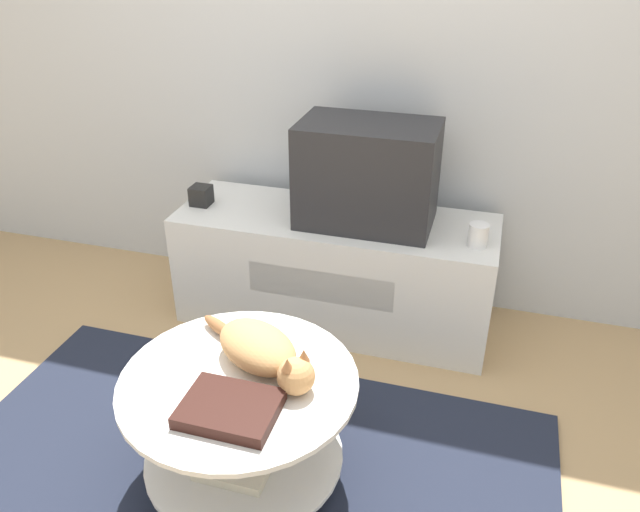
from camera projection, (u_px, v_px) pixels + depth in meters
The scene contains 10 objects.
ground_plane at pixel (240, 481), 2.09m from camera, with size 12.00×12.00×0.00m, color tan.
wall_back at pixel (347, 14), 2.60m from camera, with size 8.00×0.05×2.60m.
rug at pixel (240, 479), 2.09m from camera, with size 2.06×1.21×0.02m.
tv_stand at pixel (335, 269), 2.82m from camera, with size 1.39×0.48×0.52m.
tv at pixel (367, 174), 2.55m from camera, with size 0.56×0.35×0.43m.
speaker at pixel (201, 195), 2.79m from camera, with size 0.09×0.09×0.09m.
mug at pixel (478, 235), 2.44m from camera, with size 0.08×0.08×0.09m.
coffee_table at pixel (241, 419), 1.97m from camera, with size 0.73×0.73×0.41m.
dvd_box at pixel (230, 409), 1.75m from camera, with size 0.27×0.21×0.04m.
cat at pixel (262, 351), 1.92m from camera, with size 0.48×0.32×0.14m.
Camera 1 is at (0.67, -1.33, 1.68)m, focal length 35.00 mm.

